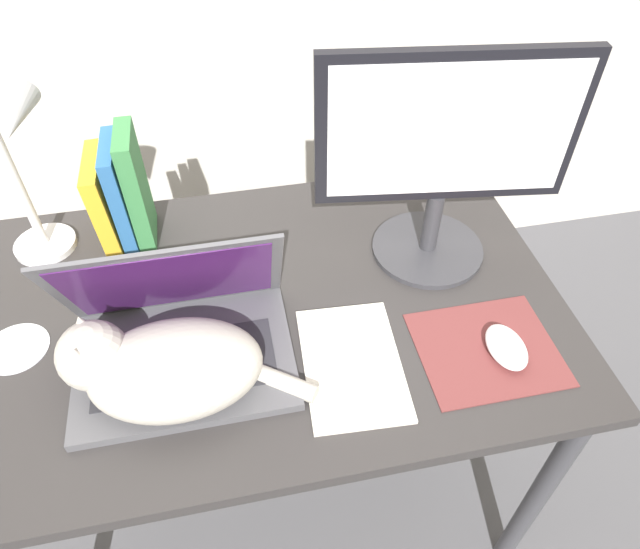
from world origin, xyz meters
TOP-DOWN VIEW (x-y plane):
  - desk at (0.00, 0.38)m, footprint 1.18×0.76m
  - laptop at (-0.16, 0.29)m, footprint 0.39×0.28m
  - cat at (-0.19, 0.21)m, footprint 0.41×0.20m
  - external_monitor at (0.37, 0.46)m, footprint 0.49×0.24m
  - mousepad at (0.39, 0.19)m, footprint 0.26×0.22m
  - computer_mouse at (0.42, 0.17)m, footprint 0.07×0.11m
  - book_row at (-0.26, 0.64)m, footprint 0.11×0.17m
  - desk_lamp at (-0.41, 0.61)m, footprint 0.17×0.17m
  - notepad at (0.14, 0.20)m, footprint 0.19×0.28m
  - cd_disc at (-0.47, 0.36)m, footprint 0.12×0.12m

SIDE VIEW (x-z plane):
  - desk at x=0.00m, z-range 0.29..1.05m
  - cd_disc at x=-0.47m, z-range 0.76..0.76m
  - mousepad at x=0.39m, z-range 0.76..0.76m
  - notepad at x=0.14m, z-range 0.76..0.76m
  - computer_mouse at x=0.42m, z-range 0.76..0.79m
  - laptop at x=-0.16m, z-range 0.67..0.94m
  - cat at x=-0.19m, z-range 0.75..0.91m
  - book_row at x=-0.26m, z-range 0.74..1.00m
  - external_monitor at x=0.37m, z-range 0.77..1.22m
  - desk_lamp at x=-0.41m, z-range 0.82..1.23m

